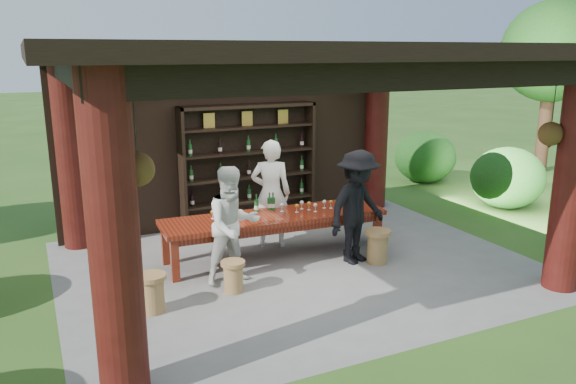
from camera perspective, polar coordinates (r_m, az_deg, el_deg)
name	(u,v)px	position (r m, az deg, el deg)	size (l,w,h in m)	color
ground	(298,265)	(9.25, 1.06, -7.47)	(90.00, 90.00, 0.00)	#2D5119
pavilion	(287,133)	(9.07, -0.15, 6.04)	(7.50, 6.00, 3.60)	slate
wine_shelf	(249,166)	(11.11, -4.00, 2.69)	(2.74, 0.42, 2.41)	black
tasting_table	(275,221)	(9.41, -1.37, -2.98)	(3.82, 1.14, 0.75)	#58190C
stool_near_left	(233,276)	(8.25, -5.59, -8.45)	(0.36, 0.36, 0.47)	olive
stool_near_right	(377,246)	(9.39, 9.07, -5.40)	(0.43, 0.43, 0.56)	olive
stool_far_left	(152,292)	(7.82, -13.64, -9.85)	(0.41, 0.41, 0.53)	olive
host	(271,194)	(9.90, -1.75, -0.17)	(0.70, 0.46, 1.93)	white
guest_woman	(233,226)	(8.37, -5.61, -3.41)	(0.87, 0.68, 1.79)	silver
guest_man	(357,207)	(9.19, 7.05, -1.55)	(1.21, 0.70, 1.88)	black
table_bottles	(266,202)	(9.58, -2.21, -1.01)	(0.38, 0.10, 0.31)	#194C1E
table_glasses	(297,207)	(9.57, 0.94, -1.52)	(2.12, 0.41, 0.15)	silver
napkin_basket	(235,216)	(9.13, -5.38, -2.40)	(0.26, 0.18, 0.14)	#BF6672
shrubs	(354,212)	(10.33, 6.67, -2.02)	(13.83, 7.84, 1.36)	#194C14
trees	(427,53)	(11.83, 13.91, 13.55)	(22.46, 9.59, 4.80)	#3F2819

